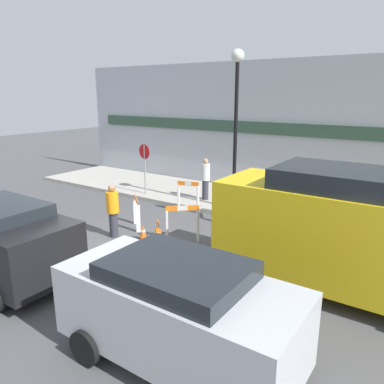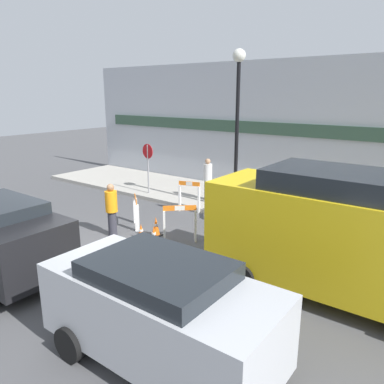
{
  "view_description": "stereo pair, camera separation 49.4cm",
  "coord_description": "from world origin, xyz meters",
  "px_view_note": "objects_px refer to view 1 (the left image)",
  "views": [
    {
      "loc": [
        7.37,
        -6.29,
        4.19
      ],
      "look_at": [
        0.54,
        3.64,
        1.0
      ],
      "focal_mm": 35.0,
      "sensor_mm": 36.0,
      "label": 1
    },
    {
      "loc": [
        7.77,
        -6.01,
        4.19
      ],
      "look_at": [
        0.54,
        3.64,
        1.0
      ],
      "focal_mm": 35.0,
      "sensor_mm": 36.0,
      "label": 2
    }
  ],
  "objects_px": {
    "stop_sign": "(145,161)",
    "person_pedestrian": "(205,178)",
    "streetlamp_post": "(236,110)",
    "parked_car_1": "(0,238)",
    "parked_car_2": "(178,308)",
    "work_van": "(346,229)",
    "person_worker": "(113,209)"
  },
  "relations": [
    {
      "from": "parked_car_1",
      "to": "person_pedestrian",
      "type": "bearing_deg",
      "value": 86.14
    },
    {
      "from": "person_pedestrian",
      "to": "work_van",
      "type": "distance_m",
      "value": 7.34
    },
    {
      "from": "streetlamp_post",
      "to": "parked_car_1",
      "type": "distance_m",
      "value": 8.2
    },
    {
      "from": "stop_sign",
      "to": "person_pedestrian",
      "type": "bearing_deg",
      "value": -160.25
    },
    {
      "from": "parked_car_1",
      "to": "parked_car_2",
      "type": "xyz_separation_m",
      "value": [
        5.04,
        -0.0,
        -0.02
      ]
    },
    {
      "from": "parked_car_1",
      "to": "parked_car_2",
      "type": "relative_size",
      "value": 1.01
    },
    {
      "from": "streetlamp_post",
      "to": "stop_sign",
      "type": "distance_m",
      "value": 4.51
    },
    {
      "from": "person_worker",
      "to": "person_pedestrian",
      "type": "height_order",
      "value": "person_pedestrian"
    },
    {
      "from": "person_worker",
      "to": "parked_car_1",
      "type": "xyz_separation_m",
      "value": [
        -0.18,
        -3.31,
        0.15
      ]
    },
    {
      "from": "person_worker",
      "to": "parked_car_2",
      "type": "height_order",
      "value": "parked_car_2"
    },
    {
      "from": "person_worker",
      "to": "work_van",
      "type": "xyz_separation_m",
      "value": [
        6.42,
        0.47,
        0.6
      ]
    },
    {
      "from": "streetlamp_post",
      "to": "stop_sign",
      "type": "bearing_deg",
      "value": -175.83
    },
    {
      "from": "stop_sign",
      "to": "streetlamp_post",
      "type": "bearing_deg",
      "value": -170.4
    },
    {
      "from": "parked_car_1",
      "to": "parked_car_2",
      "type": "height_order",
      "value": "parked_car_1"
    },
    {
      "from": "streetlamp_post",
      "to": "person_pedestrian",
      "type": "distance_m",
      "value": 3.01
    },
    {
      "from": "work_van",
      "to": "person_pedestrian",
      "type": "bearing_deg",
      "value": 146.03
    },
    {
      "from": "streetlamp_post",
      "to": "stop_sign",
      "type": "height_order",
      "value": "streetlamp_post"
    },
    {
      "from": "stop_sign",
      "to": "parked_car_2",
      "type": "height_order",
      "value": "stop_sign"
    },
    {
      "from": "streetlamp_post",
      "to": "person_worker",
      "type": "relative_size",
      "value": 3.39
    },
    {
      "from": "stop_sign",
      "to": "work_van",
      "type": "relative_size",
      "value": 0.38
    },
    {
      "from": "person_worker",
      "to": "streetlamp_post",
      "type": "bearing_deg",
      "value": 5.23
    },
    {
      "from": "person_worker",
      "to": "person_pedestrian",
      "type": "distance_m",
      "value": 4.58
    },
    {
      "from": "parked_car_2",
      "to": "work_van",
      "type": "relative_size",
      "value": 0.72
    },
    {
      "from": "streetlamp_post",
      "to": "person_worker",
      "type": "bearing_deg",
      "value": -113.04
    },
    {
      "from": "person_worker",
      "to": "work_van",
      "type": "distance_m",
      "value": 6.47
    },
    {
      "from": "stop_sign",
      "to": "parked_car_1",
      "type": "distance_m",
      "value": 7.51
    },
    {
      "from": "parked_car_2",
      "to": "work_van",
      "type": "height_order",
      "value": "work_van"
    },
    {
      "from": "streetlamp_post",
      "to": "person_worker",
      "type": "distance_m",
      "value": 5.35
    },
    {
      "from": "stop_sign",
      "to": "parked_car_1",
      "type": "height_order",
      "value": "stop_sign"
    },
    {
      "from": "work_van",
      "to": "stop_sign",
      "type": "bearing_deg",
      "value": 158.17
    },
    {
      "from": "streetlamp_post",
      "to": "parked_car_2",
      "type": "xyz_separation_m",
      "value": [
        3.07,
        -7.51,
        -2.66
      ]
    },
    {
      "from": "streetlamp_post",
      "to": "work_van",
      "type": "xyz_separation_m",
      "value": [
        4.63,
        -3.74,
        -2.18
      ]
    }
  ]
}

